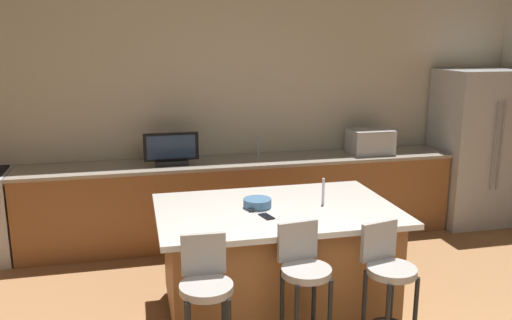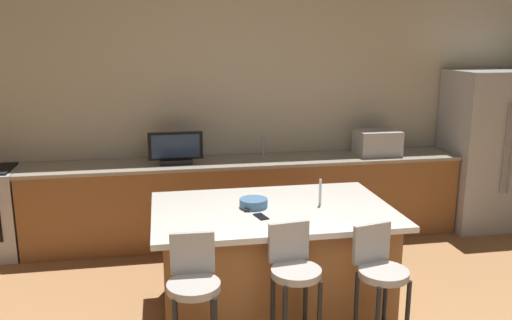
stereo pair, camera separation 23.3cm
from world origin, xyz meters
TOP-DOWN VIEW (x-y plane):
  - wall_back at (0.00, 4.00)m, footprint 7.11×0.12m
  - counter_back at (-0.09, 3.62)m, footprint 4.79×0.62m
  - kitchen_island at (-0.16, 1.95)m, footprint 1.90×1.23m
  - refrigerator at (2.78, 3.56)m, footprint 0.93×0.77m
  - microwave at (1.42, 3.62)m, footprint 0.48×0.36m
  - tv_monitor at (-0.87, 3.57)m, footprint 0.57×0.16m
  - sink_faucet_back at (0.11, 3.72)m, footprint 0.02×0.02m
  - sink_faucet_island at (0.23, 1.95)m, footprint 0.02×0.02m
  - bar_stool_left at (-0.85, 1.11)m, footprint 0.34×0.34m
  - bar_stool_center at (-0.17, 1.21)m, footprint 0.34×0.35m
  - bar_stool_right at (0.42, 1.14)m, footprint 0.35×0.37m
  - fruit_bowl at (-0.31, 1.99)m, footprint 0.23×0.23m
  - cell_phone at (-0.30, 1.75)m, footprint 0.10×0.16m
  - tv_remote at (-0.37, 1.96)m, footprint 0.07×0.18m

SIDE VIEW (x-z plane):
  - counter_back at x=-0.09m, z-range 0.00..0.91m
  - kitchen_island at x=-0.16m, z-range 0.01..0.91m
  - bar_stool_right at x=0.42m, z-range 0.10..1.08m
  - bar_stool_center at x=-0.17m, z-range 0.10..1.11m
  - bar_stool_left at x=-0.85m, z-range 0.11..1.12m
  - cell_phone at x=-0.30m, z-range 0.90..0.91m
  - tv_remote at x=-0.37m, z-range 0.90..0.92m
  - refrigerator at x=2.78m, z-range 0.00..1.86m
  - fruit_bowl at x=-0.31m, z-range 0.90..0.97m
  - sink_faucet_island at x=0.23m, z-range 0.90..1.12m
  - sink_faucet_back at x=0.11m, z-range 0.91..1.15m
  - microwave at x=1.42m, z-range 0.91..1.19m
  - tv_monitor at x=-0.87m, z-range 0.90..1.24m
  - wall_back at x=0.00m, z-range 0.00..2.91m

